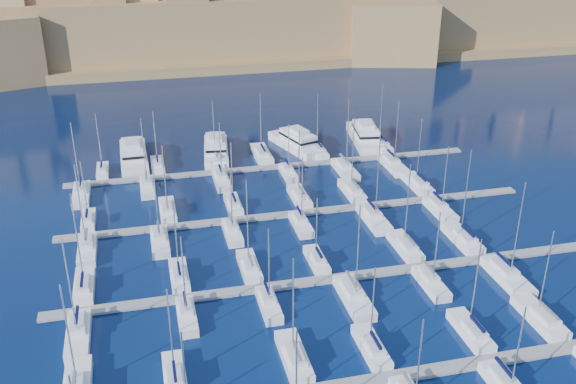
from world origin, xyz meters
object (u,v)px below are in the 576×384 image
object	(u,v)px
motor_yacht_a	(134,154)
motor_yacht_d	(365,135)
motor_yacht_c	(297,142)
sailboat_2	(294,357)
motor_yacht_b	(216,149)
sailboat_4	(471,331)

from	to	relation	value
motor_yacht_a	motor_yacht_d	xyz separation A→B (m)	(51.80, 0.02, 0.00)
motor_yacht_c	sailboat_2	bearing A→B (deg)	-104.52
sailboat_2	motor_yacht_b	world-z (taller)	sailboat_2
motor_yacht_a	motor_yacht_c	xyz separation A→B (m)	(35.54, -0.59, 0.00)
sailboat_2	motor_yacht_a	world-z (taller)	sailboat_2
sailboat_2	motor_yacht_a	xyz separation A→B (m)	(-17.41, 70.59, 0.98)
motor_yacht_c	sailboat_4	bearing A→B (deg)	-85.85
sailboat_2	motor_yacht_d	distance (m)	78.54
motor_yacht_a	motor_yacht_d	size ratio (longest dim) A/B	0.97
sailboat_2	motor_yacht_b	distance (m)	69.90
sailboat_4	motor_yacht_d	world-z (taller)	sailboat_4
sailboat_4	motor_yacht_d	bearing A→B (deg)	81.06
motor_yacht_b	motor_yacht_a	bearing A→B (deg)	177.70
motor_yacht_a	motor_yacht_d	distance (m)	51.80
sailboat_2	sailboat_4	bearing A→B (deg)	-0.89
motor_yacht_b	motor_yacht_c	size ratio (longest dim) A/B	0.97
sailboat_2	sailboat_4	xyz separation A→B (m)	(23.23, -0.36, -0.01)
sailboat_4	motor_yacht_b	world-z (taller)	sailboat_4
sailboat_2	sailboat_4	size ratio (longest dim) A/B	1.02
sailboat_4	motor_yacht_b	xyz separation A→B (m)	(-23.23, 70.25, 0.98)
sailboat_2	motor_yacht_d	world-z (taller)	sailboat_2
motor_yacht_c	motor_yacht_d	xyz separation A→B (m)	(16.26, 0.60, 0.00)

